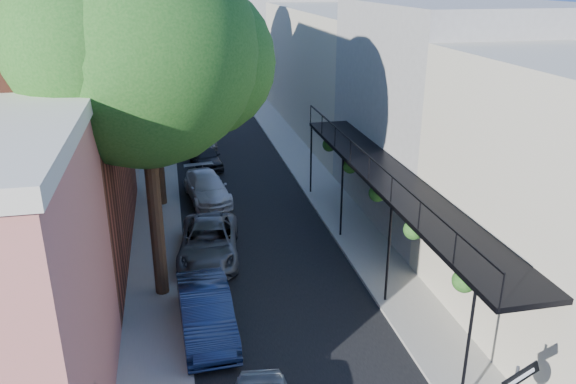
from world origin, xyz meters
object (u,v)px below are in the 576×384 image
oak_near (156,53)px  parked_car_g (186,120)px  parked_car_e (206,156)px  oak_far (158,8)px  parked_car_c (209,242)px  oak_mid (158,49)px  parked_car_d (207,187)px  parked_car_b (206,312)px  parked_car_f (201,137)px

oak_near → parked_car_g: 22.76m
parked_car_e → parked_car_g: (-0.72, 8.54, 0.02)m
oak_far → parked_car_c: oak_far is taller
oak_far → oak_mid: bearing=-90.4°
oak_near → parked_car_d: size_ratio=2.68×
oak_mid → oak_near: bearing=-89.6°
parked_car_b → parked_car_g: size_ratio=0.93×
parked_car_d → oak_mid: bearing=174.5°
parked_car_c → parked_car_f: (0.63, 14.98, -0.03)m
oak_near → oak_mid: (-0.05, 7.97, -0.82)m
oak_far → parked_car_c: size_ratio=2.53×
parked_car_b → parked_car_d: size_ratio=1.00×
oak_near → oak_far: (0.01, 17.01, 0.38)m
oak_mid → parked_car_g: oak_mid is taller
oak_near → oak_mid: bearing=90.4°
parked_car_f → parked_car_g: size_ratio=0.84×
oak_near → parked_car_g: (1.24, 21.54, -7.25)m
parked_car_f → oak_far: bearing=174.0°
oak_near → oak_far: size_ratio=0.96×
parked_car_g → parked_car_c: bearing=-88.7°
oak_mid → parked_car_d: size_ratio=2.39×
oak_mid → parked_car_d: oak_mid is taller
oak_near → parked_car_d: oak_near is taller
parked_car_f → oak_near: bearing=-104.0°
parked_car_f → oak_mid: bearing=-109.9°
parked_car_b → parked_car_e: parked_car_b is taller
oak_near → oak_mid: oak_near is taller
parked_car_b → oak_near: bearing=105.5°
parked_car_g → oak_far: bearing=-104.1°
oak_mid → parked_car_b: (0.92, -10.66, -6.36)m
parked_car_d → oak_far: bearing=93.2°
parked_car_b → parked_car_g: (0.38, 24.23, -0.07)m
oak_far → parked_car_d: oak_far is taller
parked_car_g → parked_car_e: bearing=-84.1°
parked_car_e → parked_car_d: bearing=-101.1°
parked_car_f → parked_car_g: (-0.70, 4.48, 0.01)m
oak_far → parked_car_f: (1.93, 0.05, -7.63)m
parked_car_c → parked_car_f: parked_car_c is taller
parked_car_c → parked_car_g: 19.45m
oak_far → parked_car_e: size_ratio=3.32×
parked_car_d → parked_car_g: bearing=84.5°
oak_far → parked_car_c: (1.30, -14.93, -7.61)m
oak_near → parked_car_b: size_ratio=2.69×
oak_mid → parked_car_d: (1.73, 0.06, -6.44)m
oak_near → parked_car_c: (1.32, 2.08, -7.23)m
parked_car_e → parked_car_g: size_ratio=0.79×
oak_near → parked_car_b: bearing=-72.2°
parked_car_c → parked_car_d: parked_car_c is taller
oak_near → parked_car_f: 18.64m
oak_mid → oak_far: (0.06, 9.04, 1.20)m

